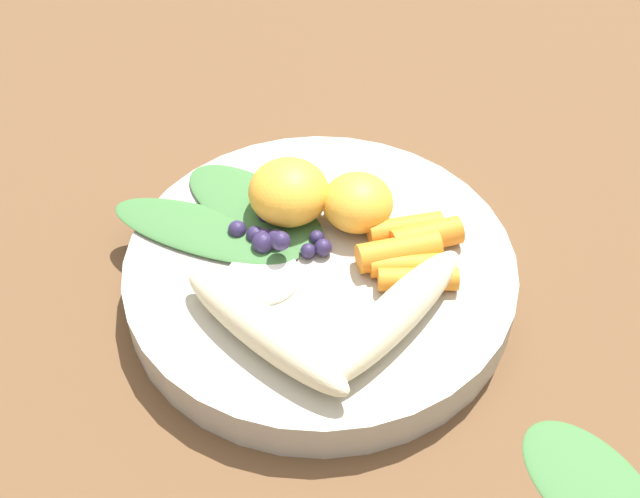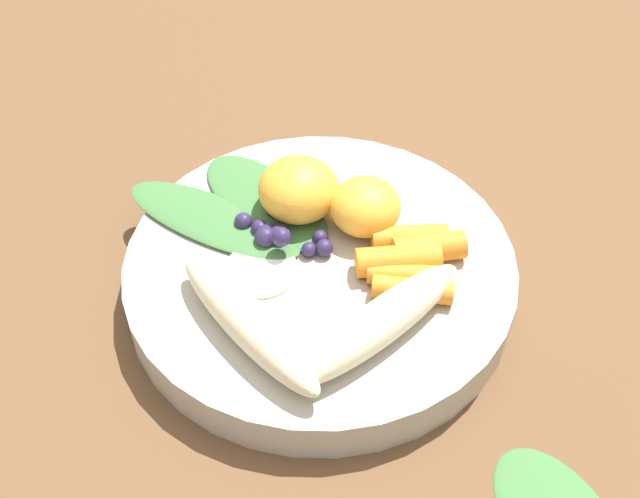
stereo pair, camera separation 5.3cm
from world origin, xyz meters
name	(u,v)px [view 1 (the left image)]	position (x,y,z in m)	size (l,w,h in m)	color
ground_plane	(320,289)	(0.00, 0.00, 0.00)	(2.40, 2.40, 0.00)	brown
bowl	(320,275)	(0.00, 0.00, 0.01)	(0.26, 0.26, 0.03)	#B2AD9E
banana_peeled_left	(395,314)	(-0.06, 0.04, 0.04)	(0.13, 0.03, 0.03)	beige
banana_peeled_right	(265,330)	(0.01, 0.08, 0.04)	(0.13, 0.03, 0.03)	beige
orange_segment_near	(289,192)	(0.04, -0.03, 0.05)	(0.06, 0.06, 0.04)	#F4A833
orange_segment_far	(358,202)	(-0.01, -0.04, 0.05)	(0.05, 0.05, 0.04)	#F4A833
carrot_front	(416,283)	(-0.07, 0.00, 0.04)	(0.01, 0.01, 0.05)	orange
carrot_mid_left	(408,265)	(-0.06, -0.01, 0.04)	(0.01, 0.01, 0.05)	orange
carrot_mid_right	(399,252)	(-0.05, -0.02, 0.04)	(0.02, 0.02, 0.05)	orange
carrot_rear	(426,237)	(-0.06, -0.04, 0.04)	(0.02, 0.02, 0.05)	orange
carrot_small	(406,229)	(-0.05, -0.04, 0.04)	(0.02, 0.02, 0.05)	orange
blueberry_pile	(273,235)	(0.03, 0.00, 0.04)	(0.07, 0.04, 0.02)	#2D234C
coconut_shred_patch	(264,276)	(0.03, 0.03, 0.03)	(0.05, 0.05, 0.00)	white
kale_leaf_left	(254,206)	(0.06, -0.03, 0.03)	(0.12, 0.05, 0.01)	#3D7038
kale_leaf_right	(205,231)	(0.08, 0.01, 0.03)	(0.14, 0.05, 0.01)	#3D7038
kale_leaf_stray	(592,483)	(-0.20, 0.08, 0.00)	(0.09, 0.06, 0.01)	#3D7038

